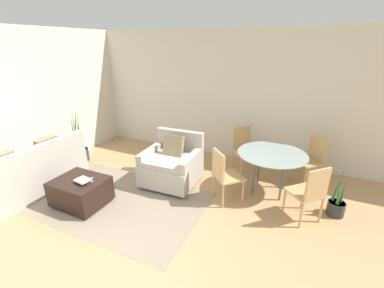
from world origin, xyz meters
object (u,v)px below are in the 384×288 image
(dining_table, at_px, (272,157))
(dining_chair_near_left, at_px, (224,173))
(tv_remote_primary, at_px, (92,180))
(potted_plant, at_px, (80,150))
(dining_chair_far_right, at_px, (312,157))
(book_stack, at_px, (83,180))
(potted_plant_small, at_px, (336,205))
(couch, at_px, (26,177))
(armchair, at_px, (172,164))
(dining_chair_near_right, at_px, (310,191))
(dining_chair_far_left, at_px, (243,146))
(ottoman, at_px, (81,191))

(dining_table, relative_size, dining_chair_near_left, 1.28)
(tv_remote_primary, height_order, potted_plant, potted_plant)
(dining_chair_far_right, bearing_deg, tv_remote_primary, -144.53)
(dining_chair_far_right, bearing_deg, book_stack, -144.01)
(tv_remote_primary, xyz_separation_m, potted_plant_small, (3.54, 1.32, -0.28))
(couch, height_order, dining_table, couch)
(armchair, distance_m, dining_table, 1.77)
(couch, bearing_deg, potted_plant, 98.52)
(potted_plant, bearing_deg, armchair, 0.68)
(dining_chair_near_right, xyz_separation_m, dining_chair_far_left, (-1.27, 1.27, 0.00))
(dining_chair_far_left, bearing_deg, armchair, -134.72)
(armchair, distance_m, book_stack, 1.53)
(potted_plant, xyz_separation_m, dining_chair_far_left, (3.37, 1.10, 0.27))
(dining_chair_near_right, distance_m, dining_chair_far_left, 1.79)
(potted_plant_small, bearing_deg, tv_remote_primary, -159.54)
(tv_remote_primary, height_order, dining_chair_far_right, dining_chair_far_right)
(dining_chair_near_right, distance_m, potted_plant_small, 0.65)
(dining_chair_far_left, bearing_deg, couch, -142.40)
(armchair, height_order, dining_chair_near_right, armchair)
(ottoman, height_order, dining_chair_near_right, dining_chair_near_right)
(ottoman, bearing_deg, armchair, 51.47)
(tv_remote_primary, xyz_separation_m, dining_table, (2.49, 1.59, 0.20))
(dining_chair_near_left, distance_m, dining_chair_far_left, 1.27)
(dining_chair_far_right, bearing_deg, dining_chair_far_left, 180.00)
(book_stack, relative_size, dining_chair_far_left, 0.27)
(book_stack, xyz_separation_m, dining_table, (2.57, 1.69, 0.18))
(ottoman, xyz_separation_m, dining_table, (2.68, 1.68, 0.41))
(dining_table, height_order, dining_chair_far_right, dining_chair_far_right)
(couch, xyz_separation_m, dining_chair_far_right, (4.44, 2.44, 0.22))
(dining_chair_near_left, height_order, potted_plant_small, dining_chair_near_left)
(couch, bearing_deg, ottoman, 6.60)
(dining_chair_far_right, bearing_deg, potted_plant, -166.71)
(armchair, height_order, dining_chair_far_left, armchair)
(dining_chair_near_left, height_order, dining_chair_far_right, same)
(dining_chair_far_right, bearing_deg, dining_chair_near_right, -90.00)
(ottoman, distance_m, potted_plant_small, 3.98)
(dining_chair_far_right, xyz_separation_m, potted_plant_small, (0.41, -0.91, -0.35))
(couch, relative_size, dining_chair_near_left, 2.20)
(couch, bearing_deg, tv_remote_primary, 9.22)
(tv_remote_primary, xyz_separation_m, dining_chair_far_right, (3.13, 2.23, 0.07))
(tv_remote_primary, bearing_deg, book_stack, -127.60)
(armchair, xyz_separation_m, potted_plant, (-2.31, -0.03, -0.12))
(dining_table, bearing_deg, tv_remote_primary, -147.41)
(armchair, height_order, potted_plant_small, armchair)
(dining_table, bearing_deg, book_stack, -146.63)
(dining_chair_far_right, distance_m, potted_plant_small, 1.06)
(potted_plant, xyz_separation_m, dining_chair_near_left, (3.37, -0.17, 0.27))
(dining_chair_near_right, distance_m, dining_chair_far_right, 1.27)
(potted_plant, bearing_deg, dining_chair_near_right, -2.13)
(book_stack, xyz_separation_m, dining_chair_near_left, (1.93, 1.06, 0.05))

